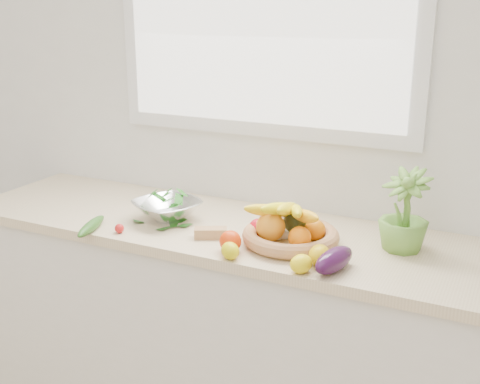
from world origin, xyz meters
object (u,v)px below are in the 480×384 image
at_px(apple, 258,228).
at_px(cucumber, 91,226).
at_px(colander_with_spinach, 167,205).
at_px(fruit_basket, 290,230).
at_px(eggplant, 334,260).
at_px(potted_herb, 404,212).

relative_size(apple, cucumber, 0.33).
height_order(apple, colander_with_spinach, colander_with_spinach).
distance_m(cucumber, fruit_basket, 0.75).
bearing_deg(colander_with_spinach, eggplant, -12.96).
distance_m(cucumber, colander_with_spinach, 0.30).
distance_m(apple, potted_herb, 0.52).
bearing_deg(colander_with_spinach, potted_herb, 6.82).
distance_m(apple, eggplant, 0.37).
bearing_deg(eggplant, fruit_basket, 144.06).
bearing_deg(fruit_basket, apple, 178.90).
xyz_separation_m(eggplant, colander_with_spinach, (-0.74, 0.17, 0.03)).
bearing_deg(fruit_basket, cucumber, -163.49).
bearing_deg(apple, colander_with_spinach, 178.14).
distance_m(cucumber, potted_herb, 1.14).
height_order(cucumber, colander_with_spinach, colander_with_spinach).
relative_size(eggplant, cucumber, 0.87).
relative_size(apple, fruit_basket, 0.19).
distance_m(eggplant, fruit_basket, 0.26).
height_order(apple, potted_herb, potted_herb).
bearing_deg(potted_herb, apple, -166.33).
bearing_deg(cucumber, colander_with_spinach, 49.69).
bearing_deg(colander_with_spinach, fruit_basket, -1.68).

